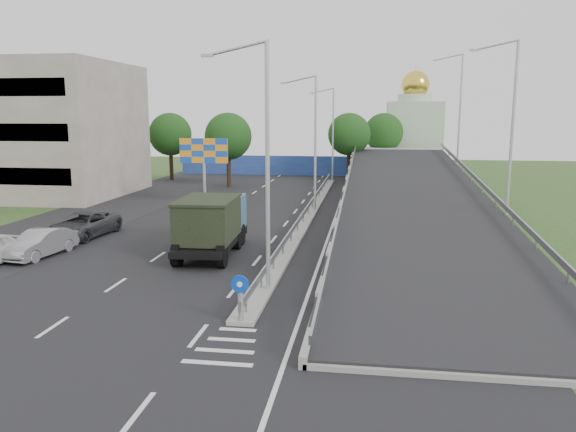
% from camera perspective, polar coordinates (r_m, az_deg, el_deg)
% --- Properties ---
extents(ground, '(160.00, 160.00, 0.00)m').
position_cam_1_polar(ground, '(18.43, -6.38, -13.44)').
color(ground, '#2D4C1E').
rests_on(ground, ground).
extents(road_surface, '(26.00, 90.00, 0.04)m').
position_cam_1_polar(road_surface, '(37.77, -3.15, -1.03)').
color(road_surface, black).
rests_on(road_surface, ground).
extents(parking_strip, '(8.00, 90.00, 0.05)m').
position_cam_1_polar(parking_strip, '(42.28, -20.69, -0.47)').
color(parking_strip, black).
rests_on(parking_strip, ground).
extents(median, '(1.00, 44.00, 0.20)m').
position_cam_1_polar(median, '(41.19, 2.05, 0.07)').
color(median, gray).
rests_on(median, ground).
extents(overpass_ramp, '(10.00, 50.00, 3.50)m').
position_cam_1_polar(overpass_ramp, '(40.81, 12.60, 2.08)').
color(overpass_ramp, gray).
rests_on(overpass_ramp, ground).
extents(median_guardrail, '(0.09, 44.00, 0.71)m').
position_cam_1_polar(median_guardrail, '(41.08, 2.06, 0.96)').
color(median_guardrail, gray).
rests_on(median_guardrail, median).
extents(sign_bollard, '(0.64, 0.23, 1.67)m').
position_cam_1_polar(sign_bollard, '(20.02, -4.86, -8.27)').
color(sign_bollard, black).
rests_on(sign_bollard, median).
extents(lamp_post_near, '(2.74, 0.18, 10.08)m').
position_cam_1_polar(lamp_post_near, '(22.76, -2.57, 6.28)').
color(lamp_post_near, '#B2B5B7').
rests_on(lamp_post_near, median).
extents(lamp_post_mid, '(2.74, 0.18, 10.08)m').
position_cam_1_polar(lamp_post_mid, '(42.54, 2.55, 8.13)').
color(lamp_post_mid, '#B2B5B7').
rests_on(lamp_post_mid, median).
extents(lamp_post_far, '(2.74, 0.18, 10.08)m').
position_cam_1_polar(lamp_post_far, '(62.47, 4.42, 8.79)').
color(lamp_post_far, '#B2B5B7').
rests_on(lamp_post_far, median).
extents(blue_wall, '(30.00, 0.50, 2.40)m').
position_cam_1_polar(blue_wall, '(69.09, 1.30, 5.12)').
color(blue_wall, '#2B35A0').
rests_on(blue_wall, ground).
extents(church, '(7.00, 7.00, 13.80)m').
position_cam_1_polar(church, '(76.53, 12.64, 8.46)').
color(church, '#B2CCAD').
rests_on(church, ground).
extents(billboard, '(4.00, 0.24, 5.50)m').
position_cam_1_polar(billboard, '(46.39, -8.55, 6.19)').
color(billboard, '#B2B5B7').
rests_on(billboard, ground).
extents(tree_left_mid, '(4.80, 4.80, 7.60)m').
position_cam_1_polar(tree_left_mid, '(58.15, -6.09, 8.03)').
color(tree_left_mid, black).
rests_on(tree_left_mid, ground).
extents(tree_median_far, '(4.80, 4.80, 7.60)m').
position_cam_1_polar(tree_median_far, '(64.38, 6.23, 8.24)').
color(tree_median_far, black).
rests_on(tree_median_far, ground).
extents(tree_left_far, '(4.80, 4.80, 7.60)m').
position_cam_1_polar(tree_left_far, '(65.30, -11.88, 8.11)').
color(tree_left_far, black).
rests_on(tree_left_far, ground).
extents(tree_ramp_far, '(4.80, 4.80, 7.60)m').
position_cam_1_polar(tree_ramp_far, '(71.35, 9.69, 8.34)').
color(tree_ramp_far, black).
rests_on(tree_ramp_far, ground).
extents(dump_truck, '(2.99, 7.24, 3.14)m').
position_cam_1_polar(dump_truck, '(30.20, -7.72, -0.61)').
color(dump_truck, black).
rests_on(dump_truck, ground).
extents(parked_car_b, '(2.13, 4.57, 1.45)m').
position_cam_1_polar(parked_car_b, '(32.25, -23.85, -2.55)').
color(parked_car_b, '#98979C').
rests_on(parked_car_b, ground).
extents(parked_car_c, '(3.01, 5.64, 1.51)m').
position_cam_1_polar(parked_car_c, '(36.38, -20.08, -0.87)').
color(parked_car_c, '#333438').
rests_on(parked_car_c, ground).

